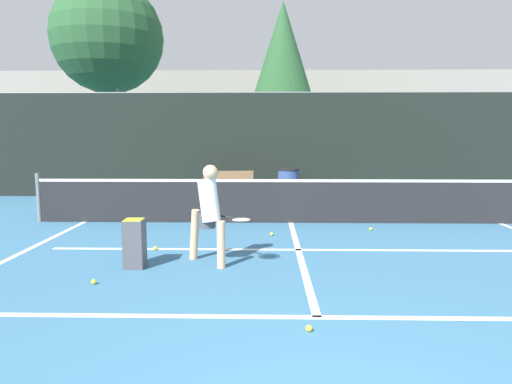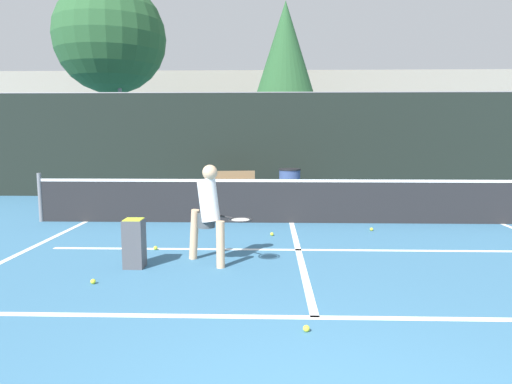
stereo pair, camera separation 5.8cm
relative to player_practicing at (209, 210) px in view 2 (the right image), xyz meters
The scene contains 21 objects.
court_baseline_near 2.53m from the player_practicing, 55.01° to the right, with size 11.00×0.10×0.01m, color white.
court_service_line 1.81m from the player_practicing, 31.85° to the left, with size 8.25×0.10×0.01m, color white.
court_center_mark 1.71m from the player_practicing, 23.79° to the left, with size 0.10×5.13×0.01m, color white.
court_sideline_left 3.30m from the player_practicing, 169.09° to the left, with size 0.10×6.13×0.01m, color white.
net 3.47m from the player_practicing, 66.60° to the left, with size 11.09×0.09×1.07m.
fence_back 7.43m from the player_practicing, 79.31° to the left, with size 24.00×0.06×3.15m.
player_practicing is the anchor object (origin of this frame).
tennis_ball_scattered_0 2.74m from the player_practicing, 61.51° to the right, with size 0.07×0.07×0.07m, color #D1E033.
tennis_ball_scattered_1 2.25m from the player_practicing, 63.61° to the left, with size 0.07×0.07×0.07m, color #D1E033.
tennis_ball_scattered_2 3.85m from the player_practicing, 39.23° to the left, with size 0.07×0.07×0.07m, color #D1E033.
tennis_ball_scattered_3 1.85m from the player_practicing, 145.30° to the right, with size 0.07×0.07×0.07m, color #D1E033.
tennis_ball_scattered_4 1.50m from the player_practicing, 141.91° to the left, with size 0.07×0.07×0.07m, color #D1E033.
tennis_ball_scattered_5 2.06m from the player_practicing, 139.24° to the left, with size 0.07×0.07×0.07m, color #D1E033.
ball_hopper 1.16m from the player_practicing, 169.10° to the right, with size 0.28×0.28×0.71m.
courtside_bench 6.33m from the player_practicing, 92.02° to the left, with size 1.47×0.59×0.86m.
trash_bin 6.31m from the player_practicing, 76.62° to the left, with size 0.61×0.61×0.95m.
parked_car 10.03m from the player_practicing, 71.97° to the left, with size 1.76×4.31×1.35m.
floodlight_mast 15.33m from the player_practicing, 112.73° to the left, with size 1.10×0.24×9.65m.
tree_west 17.01m from the player_practicing, 84.19° to the left, with size 3.09×3.09×8.23m.
tree_mid 16.08m from the player_practicing, 113.71° to the left, with size 4.84×4.84×8.51m.
building_far 21.79m from the player_practicing, 86.38° to the left, with size 36.00×2.40×5.56m, color gray.
Camera 2 is at (-0.49, -2.25, 1.93)m, focal length 32.00 mm.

